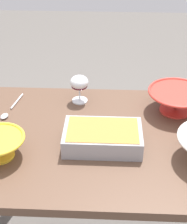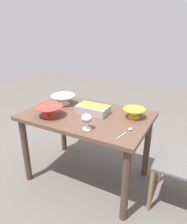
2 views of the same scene
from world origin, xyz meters
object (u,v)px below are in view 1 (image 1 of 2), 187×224
Objects in this scene: wine_glass at (79,84)px; serving_spoon at (8,111)px; mixing_bowl at (177,100)px; dining_table at (112,158)px; casserole_dish at (103,136)px.

wine_glass is 0.60× the size of serving_spoon.
wine_glass is 0.51× the size of mixing_bowl.
dining_table is 3.96× the size of casserole_dish.
mixing_bowl is at bearing 38.90° from casserole_dish.
dining_table is at bearing -144.06° from mixing_bowl.
serving_spoon is at bearing 161.56° from dining_table.
wine_glass is 0.34m from serving_spoon.
wine_glass is (-0.15, 0.27, 0.20)m from dining_table.
casserole_dish is at bearing -70.43° from wine_glass.
wine_glass reaches higher than serving_spoon.
casserole_dish is (0.11, -0.32, -0.05)m from wine_glass.
casserole_dish is 1.36× the size of serving_spoon.
dining_table is 4.56× the size of mixing_bowl.
mixing_bowl is at bearing 35.94° from dining_table.
wine_glass is at bearing 19.96° from serving_spoon.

